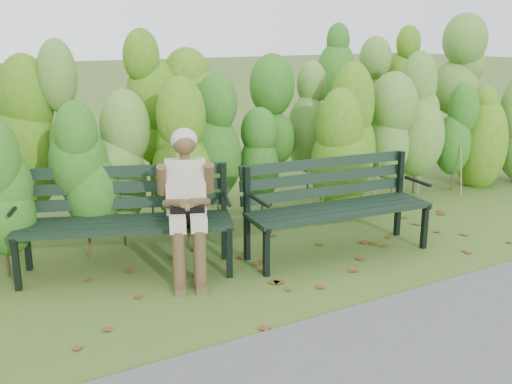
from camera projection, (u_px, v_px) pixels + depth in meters
ground at (274, 275)px, 5.80m from camera, size 80.00×80.00×0.00m
hedge_band at (192, 121)px, 7.03m from camera, size 11.04×1.67×2.42m
leaf_litter at (289, 279)px, 5.71m from camera, size 6.03×2.15×0.01m
bench_left at (125, 212)px, 5.78m from camera, size 2.13×1.34×1.01m
bench_right at (334, 199)px, 6.29m from camera, size 2.02×0.85×0.98m
seated_woman at (186, 194)px, 5.62m from camera, size 0.63×0.86×1.41m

